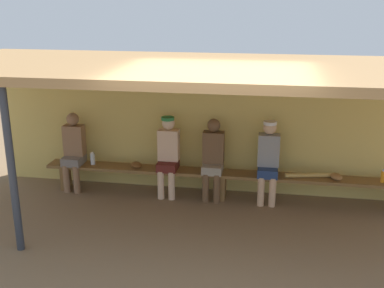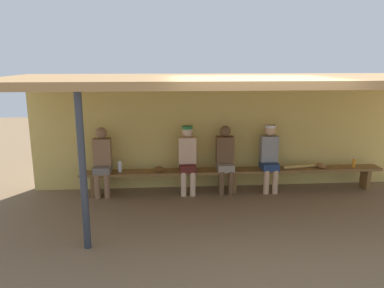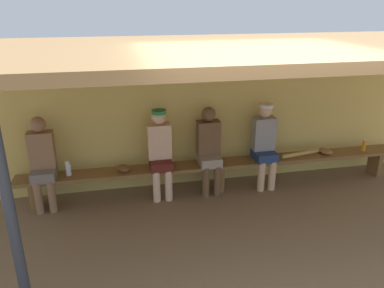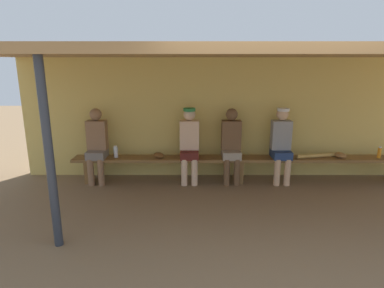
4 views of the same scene
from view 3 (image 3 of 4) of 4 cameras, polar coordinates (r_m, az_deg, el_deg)
ground_plane at (r=4.84m, az=9.22°, el=-15.03°), size 24.00×24.00×0.00m
back_wall at (r=6.08m, az=3.20°, el=4.45°), size 8.00×0.20×2.20m
dugout_roof at (r=4.62m, az=7.76°, el=13.76°), size 8.00×2.80×0.12m
support_post at (r=3.65m, az=-25.53°, el=-9.51°), size 0.10×0.10×2.20m
bench at (r=5.92m, az=4.18°, el=-3.41°), size 6.00×0.36×0.46m
player_middle at (r=5.68m, az=-21.49°, el=-2.22°), size 0.34×0.42×1.34m
player_with_sunglasses at (r=5.75m, az=2.57°, el=-0.44°), size 0.34×0.42×1.34m
player_shirtless_tan at (r=5.61m, az=-4.81°, el=-0.84°), size 0.34×0.42×1.34m
player_in_red at (r=6.01m, az=10.79°, el=0.35°), size 0.34×0.42×1.34m
water_bottle_clear at (r=6.90m, az=24.36°, el=-0.17°), size 0.06×0.06×0.21m
water_bottle_green at (r=5.70m, az=-18.04°, el=-3.52°), size 0.08×0.08×0.22m
baseball_glove_tan at (r=6.55m, az=19.37°, el=-1.03°), size 0.24×0.28×0.09m
baseball_glove_worn at (r=5.66m, az=-10.21°, el=-3.58°), size 0.27×0.29×0.09m
baseball_bat at (r=6.38m, az=16.19°, el=-1.36°), size 0.79×0.21×0.07m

